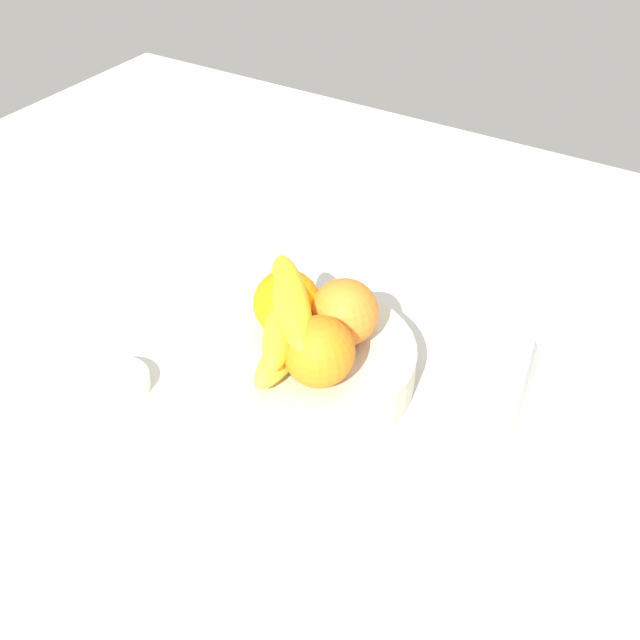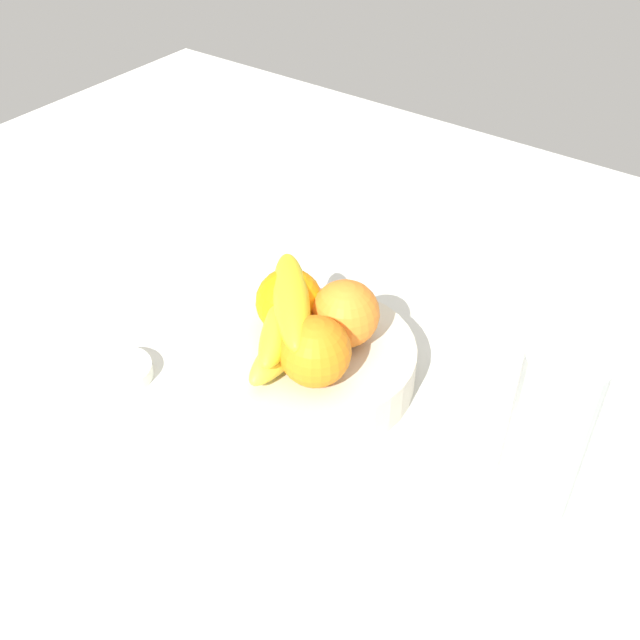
% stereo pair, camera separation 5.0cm
% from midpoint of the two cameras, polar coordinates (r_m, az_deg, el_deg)
% --- Properties ---
extents(ground_plane, '(1.80, 1.40, 0.03)m').
position_cam_midpoint_polar(ground_plane, '(0.92, -1.79, -3.93)').
color(ground_plane, silver).
extents(fruit_bowl, '(0.22, 0.22, 0.05)m').
position_cam_midpoint_polar(fruit_bowl, '(0.87, -1.67, -3.44)').
color(fruit_bowl, beige).
rests_on(fruit_bowl, ground_plane).
extents(orange_front_left, '(0.08, 0.08, 0.08)m').
position_cam_midpoint_polar(orange_front_left, '(0.83, 0.26, 0.64)').
color(orange_front_left, orange).
rests_on(orange_front_left, fruit_bowl).
extents(orange_front_right, '(0.08, 0.08, 0.08)m').
position_cam_midpoint_polar(orange_front_right, '(0.85, -4.27, 1.26)').
color(orange_front_right, orange).
rests_on(orange_front_right, fruit_bowl).
extents(orange_center, '(0.08, 0.08, 0.08)m').
position_cam_midpoint_polar(orange_center, '(0.78, -1.92, -2.51)').
color(orange_center, orange).
rests_on(orange_center, fruit_bowl).
extents(banana_bunch, '(0.14, 0.18, 0.08)m').
position_cam_midpoint_polar(banana_bunch, '(0.82, -4.07, -0.03)').
color(banana_bunch, yellow).
rests_on(banana_bunch, fruit_bowl).
extents(thermos_tumbler, '(0.07, 0.07, 0.19)m').
position_cam_midpoint_polar(thermos_tumbler, '(0.74, 16.01, -7.55)').
color(thermos_tumbler, '#AEB9B8').
rests_on(thermos_tumbler, ground_plane).
extents(jar_lid, '(0.07, 0.07, 0.02)m').
position_cam_midpoint_polar(jar_lid, '(0.91, -16.85, -4.71)').
color(jar_lid, white).
rests_on(jar_lid, ground_plane).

